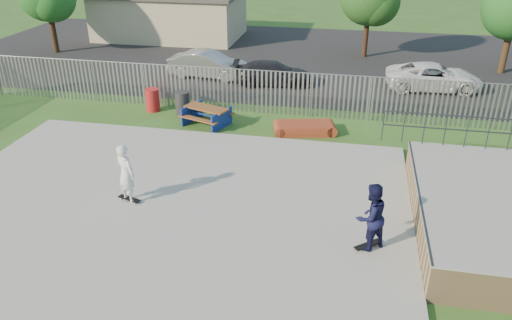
% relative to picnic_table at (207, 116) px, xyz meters
% --- Properties ---
extents(ground, '(120.00, 120.00, 0.00)m').
position_rel_picnic_table_xyz_m(ground, '(0.65, -7.13, -0.41)').
color(ground, '#395B1F').
rests_on(ground, ground).
extents(concrete_slab, '(15.00, 12.00, 0.15)m').
position_rel_picnic_table_xyz_m(concrete_slab, '(0.65, -7.13, -0.33)').
color(concrete_slab, '#A2A29D').
rests_on(concrete_slab, ground).
extents(quarter_pipe, '(5.50, 7.05, 2.19)m').
position_rel_picnic_table_xyz_m(quarter_pipe, '(10.15, -6.09, 0.15)').
color(quarter_pipe, tan).
rests_on(quarter_pipe, ground).
extents(fence, '(26.04, 16.02, 2.00)m').
position_rel_picnic_table_xyz_m(fence, '(1.65, -2.55, 0.59)').
color(fence, gray).
rests_on(fence, ground).
extents(picnic_table, '(2.32, 2.12, 0.80)m').
position_rel_picnic_table_xyz_m(picnic_table, '(0.00, 0.00, 0.00)').
color(picnic_table, brown).
rests_on(picnic_table, ground).
extents(funbox, '(2.33, 1.54, 0.43)m').
position_rel_picnic_table_xyz_m(funbox, '(4.25, -0.08, -0.20)').
color(funbox, maroon).
rests_on(funbox, ground).
extents(trash_bin_red, '(0.63, 0.63, 1.04)m').
position_rel_picnic_table_xyz_m(trash_bin_red, '(-2.93, 1.17, 0.11)').
color(trash_bin_red, '#B01B1D').
rests_on(trash_bin_red, ground).
extents(trash_bin_grey, '(0.65, 0.65, 1.09)m').
position_rel_picnic_table_xyz_m(trash_bin_grey, '(-1.40, 0.94, 0.14)').
color(trash_bin_grey, '#28282B').
rests_on(trash_bin_grey, ground).
extents(parking_lot, '(40.00, 18.00, 0.02)m').
position_rel_picnic_table_xyz_m(parking_lot, '(0.65, 11.87, -0.40)').
color(parking_lot, black).
rests_on(parking_lot, ground).
extents(car_silver, '(4.54, 2.02, 1.45)m').
position_rel_picnic_table_xyz_m(car_silver, '(-1.85, 6.63, 0.33)').
color(car_silver, silver).
rests_on(car_silver, parking_lot).
extents(car_dark, '(4.40, 2.27, 1.22)m').
position_rel_picnic_table_xyz_m(car_dark, '(1.86, 6.08, 0.22)').
color(car_dark, '#222227').
rests_on(car_dark, parking_lot).
extents(car_white, '(4.98, 2.58, 1.34)m').
position_rel_picnic_table_xyz_m(car_white, '(10.14, 6.88, 0.28)').
color(car_white, white).
rests_on(car_white, parking_lot).
extents(building, '(10.40, 6.40, 3.20)m').
position_rel_picnic_table_xyz_m(building, '(-7.35, 15.87, 1.20)').
color(building, '#C2B795').
rests_on(building, ground).
extents(skateboard_a, '(0.74, 0.67, 0.08)m').
position_rel_picnic_table_xyz_m(skateboard_a, '(6.80, -7.85, -0.22)').
color(skateboard_a, black).
rests_on(skateboard_a, concrete_slab).
extents(skateboard_b, '(0.82, 0.44, 0.08)m').
position_rel_picnic_table_xyz_m(skateboard_b, '(-0.53, -6.84, -0.22)').
color(skateboard_b, black).
rests_on(skateboard_b, concrete_slab).
extents(skater_navy, '(1.18, 1.16, 1.92)m').
position_rel_picnic_table_xyz_m(skater_navy, '(6.80, -7.85, 0.70)').
color(skater_navy, '#111338').
rests_on(skater_navy, concrete_slab).
extents(skater_white, '(0.83, 0.73, 1.92)m').
position_rel_picnic_table_xyz_m(skater_white, '(-0.53, -6.84, 0.70)').
color(skater_white, white).
rests_on(skater_white, concrete_slab).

